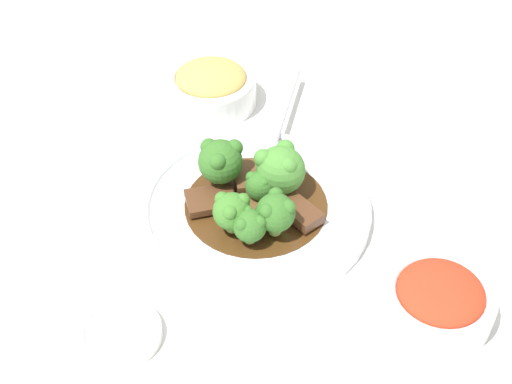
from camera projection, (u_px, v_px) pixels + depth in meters
The scene contains 16 objects.
ground_plane at pixel (256, 214), 0.80m from camera, with size 4.00×4.00×0.00m, color white.
main_plate at pixel (256, 208), 0.80m from camera, with size 0.26×0.26×0.02m.
beef_strip_0 at pixel (250, 214), 0.77m from camera, with size 0.05×0.04×0.01m.
beef_strip_1 at pixel (250, 177), 0.81m from camera, with size 0.06×0.05×0.01m.
beef_strip_2 at pixel (297, 210), 0.77m from camera, with size 0.06×0.04×0.01m.
beef_strip_3 at pixel (211, 200), 0.79m from camera, with size 0.05×0.06×0.01m.
broccoli_floret_0 at pixel (279, 167), 0.78m from camera, with size 0.05×0.05×0.06m.
broccoli_floret_1 at pixel (250, 225), 0.73m from camera, with size 0.04×0.04×0.04m.
broccoli_floret_2 at pixel (220, 161), 0.78m from camera, with size 0.05×0.05×0.06m.
broccoli_floret_3 at pixel (258, 183), 0.78m from camera, with size 0.03×0.03×0.04m.
broccoli_floret_4 at pixel (276, 212), 0.74m from camera, with size 0.04×0.04×0.05m.
broccoli_floret_5 at pixel (232, 211), 0.74m from camera, with size 0.04×0.04×0.05m.
serving_spoon at pixel (271, 152), 0.84m from camera, with size 0.18×0.18×0.01m.
side_bowl_kimchi at pixel (439, 300), 0.68m from camera, with size 0.11×0.11×0.05m.
side_bowl_appetizer at pixel (211, 86), 0.93m from camera, with size 0.12×0.12×0.05m.
sauce_dish at pixel (121, 332), 0.68m from camera, with size 0.08×0.08×0.01m.
Camera 1 is at (0.47, -0.31, 0.57)m, focal length 50.00 mm.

